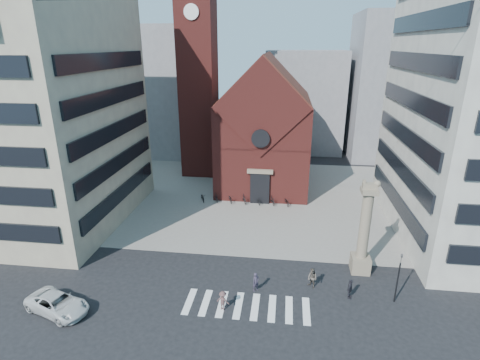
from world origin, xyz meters
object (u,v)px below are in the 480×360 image
at_px(traffic_light, 398,277).
at_px(white_car, 57,304).
at_px(pedestrian_0, 256,282).
at_px(scooter_0, 203,197).
at_px(pedestrian_2, 350,289).
at_px(lion_column, 364,237).
at_px(pedestrian_1, 312,278).

distance_m(traffic_light, white_car, 25.95).
relative_size(traffic_light, pedestrian_0, 2.61).
bearing_deg(scooter_0, traffic_light, -64.88).
bearing_deg(traffic_light, pedestrian_0, 179.80).
bearing_deg(pedestrian_2, lion_column, -2.00).
relative_size(pedestrian_0, pedestrian_1, 0.94).
height_order(pedestrian_0, pedestrian_2, pedestrian_2).
height_order(pedestrian_0, pedestrian_1, pedestrian_1).
distance_m(white_car, pedestrian_1, 19.95).
height_order(lion_column, pedestrian_1, lion_column).
bearing_deg(white_car, lion_column, -51.38).
bearing_deg(pedestrian_1, lion_column, 80.64).
xyz_separation_m(white_car, scooter_0, (6.21, 22.12, -0.17)).
xyz_separation_m(traffic_light, pedestrian_1, (-6.35, 1.06, -1.41)).
bearing_deg(traffic_light, white_car, -170.20).
bearing_deg(pedestrian_1, pedestrian_2, 27.02).
bearing_deg(white_car, pedestrian_0, -54.09).
height_order(lion_column, pedestrian_0, lion_column).
height_order(lion_column, scooter_0, lion_column).
height_order(pedestrian_1, pedestrian_2, pedestrian_1).
bearing_deg(lion_column, white_car, -160.33).
bearing_deg(scooter_0, lion_column, -60.72).
relative_size(pedestrian_1, scooter_0, 0.96).
bearing_deg(traffic_light, lion_column, 116.46).
relative_size(traffic_light, scooter_0, 2.34).
bearing_deg(pedestrian_1, pedestrian_0, -120.88).
bearing_deg(pedestrian_1, traffic_light, 37.13).
bearing_deg(traffic_light, pedestrian_1, 170.53).
xyz_separation_m(traffic_light, scooter_0, (-19.32, 17.71, -1.75)).
distance_m(lion_column, white_car, 25.15).
xyz_separation_m(pedestrian_1, scooter_0, (-12.97, 16.65, -0.35)).
height_order(pedestrian_2, scooter_0, pedestrian_2).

